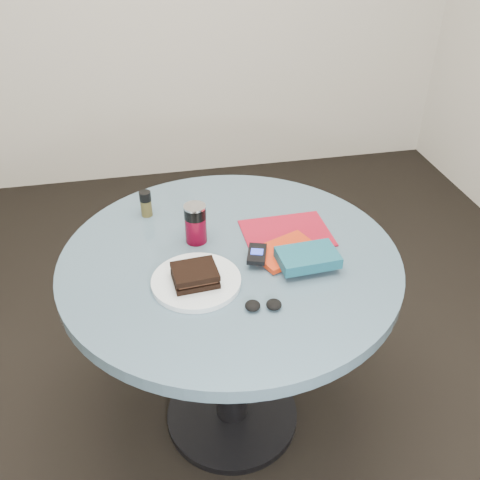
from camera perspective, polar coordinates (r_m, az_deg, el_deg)
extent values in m
plane|color=black|center=(2.10, -0.84, -18.27)|extent=(4.00, 4.00, 0.00)
cylinder|color=black|center=(2.09, -0.85, -18.02)|extent=(0.48, 0.48, 0.03)
cylinder|color=black|center=(1.82, -0.94, -11.28)|extent=(0.11, 0.11, 0.68)
cylinder|color=#405869|center=(1.58, -1.07, -2.21)|extent=(1.00, 1.00, 0.04)
cylinder|color=silver|center=(1.47, -4.69, -4.41)|extent=(0.26, 0.26, 0.02)
cube|color=black|center=(1.45, -4.80, -4.15)|extent=(0.13, 0.11, 0.02)
cube|color=#3B2216|center=(1.44, -4.82, -3.75)|extent=(0.11, 0.09, 0.01)
cube|color=black|center=(1.43, -4.85, -3.36)|extent=(0.13, 0.11, 0.02)
cylinder|color=#60041A|center=(1.61, -4.72, 1.15)|extent=(0.08, 0.08, 0.08)
cylinder|color=black|center=(1.58, -4.83, 2.94)|extent=(0.08, 0.08, 0.03)
cylinder|color=silver|center=(1.57, -4.86, 3.56)|extent=(0.08, 0.08, 0.01)
cylinder|color=#453F1D|center=(1.76, -9.95, 3.41)|extent=(0.05, 0.05, 0.06)
cylinder|color=black|center=(1.74, -10.10, 4.62)|extent=(0.05, 0.05, 0.03)
cube|color=maroon|center=(1.67, 4.97, 0.74)|extent=(0.27, 0.21, 0.00)
cube|color=#B3290E|center=(1.57, 4.93, -1.22)|extent=(0.22, 0.18, 0.02)
cube|color=#124759|center=(1.51, 7.24, -1.86)|extent=(0.17, 0.12, 0.03)
cube|color=black|center=(1.53, 1.82, -1.50)|extent=(0.08, 0.10, 0.01)
cube|color=blue|center=(1.52, 1.82, -1.25)|extent=(0.04, 0.04, 0.00)
ellipsoid|color=black|center=(1.38, 1.36, -7.01)|extent=(0.05, 0.05, 0.02)
ellipsoid|color=black|center=(1.39, 3.63, -6.89)|extent=(0.05, 0.05, 0.02)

